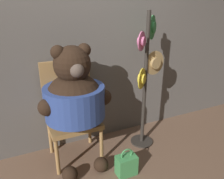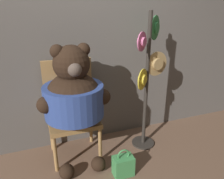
{
  "view_description": "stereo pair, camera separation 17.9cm",
  "coord_description": "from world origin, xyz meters",
  "views": [
    {
      "loc": [
        -0.63,
        -1.74,
        1.65
      ],
      "look_at": [
        0.29,
        0.26,
        0.79
      ],
      "focal_mm": 35.0,
      "sensor_mm": 36.0,
      "label": 1
    },
    {
      "loc": [
        -0.46,
        -1.8,
        1.65
      ],
      "look_at": [
        0.29,
        0.26,
        0.79
      ],
      "focal_mm": 35.0,
      "sensor_mm": 36.0,
      "label": 2
    }
  ],
  "objects": [
    {
      "name": "ground_plane",
      "position": [
        0.0,
        0.0,
        0.0
      ],
      "size": [
        14.0,
        14.0,
        0.0
      ],
      "primitive_type": "plane",
      "color": "brown"
    },
    {
      "name": "wall_back",
      "position": [
        0.0,
        0.68,
        1.3
      ],
      "size": [
        8.0,
        0.1,
        2.61
      ],
      "color": "#66605B",
      "rests_on": "ground_plane"
    },
    {
      "name": "chair",
      "position": [
        -0.13,
        0.43,
        0.57
      ],
      "size": [
        0.54,
        0.45,
        1.1
      ],
      "color": "#B2844C",
      "rests_on": "ground_plane"
    },
    {
      "name": "teddy_bear",
      "position": [
        -0.12,
        0.26,
        0.76
      ],
      "size": [
        0.74,
        0.66,
        1.31
      ],
      "color": "black",
      "rests_on": "ground_plane"
    },
    {
      "name": "hat_display_rack",
      "position": [
        0.73,
        0.26,
        0.89
      ],
      "size": [
        0.49,
        0.39,
        1.6
      ],
      "color": "#332D28",
      "rests_on": "ground_plane"
    },
    {
      "name": "handbag_on_ground",
      "position": [
        0.26,
        -0.16,
        0.11
      ],
      "size": [
        0.21,
        0.14,
        0.31
      ],
      "color": "#479E56",
      "rests_on": "ground_plane"
    }
  ]
}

